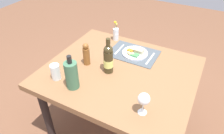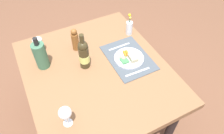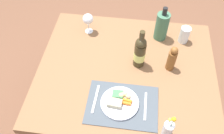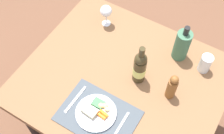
{
  "view_description": "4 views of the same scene",
  "coord_description": "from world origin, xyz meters",
  "px_view_note": "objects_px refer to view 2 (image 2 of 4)",
  "views": [
    {
      "loc": [
        -0.59,
        1.26,
        1.83
      ],
      "look_at": [
        0.03,
        0.09,
        0.84
      ],
      "focal_mm": 32.91,
      "sensor_mm": 36.0,
      "label": 1
    },
    {
      "loc": [
        -1.04,
        0.39,
        2.01
      ],
      "look_at": [
        -0.08,
        -0.1,
        0.82
      ],
      "focal_mm": 34.06,
      "sensor_mm": 36.0,
      "label": 2
    },
    {
      "loc": [
        0.04,
        -1.06,
        2.11
      ],
      "look_at": [
        -0.1,
        -0.06,
        0.84
      ],
      "focal_mm": 38.77,
      "sensor_mm": 36.0,
      "label": 3
    },
    {
      "loc": [
        0.43,
        -0.85,
        2.36
      ],
      "look_at": [
        -0.09,
        0.02,
        0.8
      ],
      "focal_mm": 47.02,
      "sensor_mm": 36.0,
      "label": 4
    }
  ],
  "objects_px": {
    "dinner_plate": "(129,58)",
    "fork": "(138,72)",
    "water_tumbler": "(39,46)",
    "dining_table": "(97,77)",
    "cooler_bottle": "(41,55)",
    "wine_bottle": "(84,54)",
    "flower_vase": "(129,28)",
    "wine_glass": "(65,113)",
    "pepper_mill": "(75,40)",
    "knife": "(119,47)"
  },
  "relations": [
    {
      "from": "fork",
      "to": "wine_bottle",
      "type": "relative_size",
      "value": 0.66
    },
    {
      "from": "dining_table",
      "to": "knife",
      "type": "relative_size",
      "value": 6.27
    },
    {
      "from": "knife",
      "to": "wine_glass",
      "type": "bearing_deg",
      "value": 127.03
    },
    {
      "from": "pepper_mill",
      "to": "wine_glass",
      "type": "bearing_deg",
      "value": 155.15
    },
    {
      "from": "fork",
      "to": "flower_vase",
      "type": "xyz_separation_m",
      "value": [
        0.45,
        -0.18,
        0.06
      ]
    },
    {
      "from": "pepper_mill",
      "to": "flower_vase",
      "type": "height_order",
      "value": "flower_vase"
    },
    {
      "from": "water_tumbler",
      "to": "flower_vase",
      "type": "height_order",
      "value": "flower_vase"
    },
    {
      "from": "dining_table",
      "to": "knife",
      "type": "xyz_separation_m",
      "value": [
        0.15,
        -0.28,
        0.09
      ]
    },
    {
      "from": "fork",
      "to": "water_tumbler",
      "type": "relative_size",
      "value": 1.6
    },
    {
      "from": "wine_bottle",
      "to": "pepper_mill",
      "type": "xyz_separation_m",
      "value": [
        0.22,
        -0.01,
        -0.03
      ]
    },
    {
      "from": "cooler_bottle",
      "to": "water_tumbler",
      "type": "relative_size",
      "value": 2.17
    },
    {
      "from": "dinner_plate",
      "to": "wine_glass",
      "type": "distance_m",
      "value": 0.72
    },
    {
      "from": "wine_glass",
      "to": "dinner_plate",
      "type": "bearing_deg",
      "value": -63.25
    },
    {
      "from": "dinner_plate",
      "to": "dining_table",
      "type": "bearing_deg",
      "value": 86.33
    },
    {
      "from": "fork",
      "to": "flower_vase",
      "type": "relative_size",
      "value": 0.99
    },
    {
      "from": "fork",
      "to": "pepper_mill",
      "type": "relative_size",
      "value": 1.01
    },
    {
      "from": "dinner_plate",
      "to": "wine_glass",
      "type": "xyz_separation_m",
      "value": [
        -0.32,
        0.63,
        0.11
      ]
    },
    {
      "from": "fork",
      "to": "wine_glass",
      "type": "xyz_separation_m",
      "value": [
        -0.16,
        0.62,
        0.12
      ]
    },
    {
      "from": "cooler_bottle",
      "to": "flower_vase",
      "type": "height_order",
      "value": "cooler_bottle"
    },
    {
      "from": "knife",
      "to": "fork",
      "type": "bearing_deg",
      "value": 177.82
    },
    {
      "from": "wine_bottle",
      "to": "pepper_mill",
      "type": "distance_m",
      "value": 0.22
    },
    {
      "from": "dinner_plate",
      "to": "fork",
      "type": "relative_size",
      "value": 1.16
    },
    {
      "from": "pepper_mill",
      "to": "wine_glass",
      "type": "xyz_separation_m",
      "value": [
        -0.64,
        0.3,
        0.03
      ]
    },
    {
      "from": "knife",
      "to": "wine_bottle",
      "type": "xyz_separation_m",
      "value": [
        -0.07,
        0.34,
        0.12
      ]
    },
    {
      "from": "cooler_bottle",
      "to": "wine_glass",
      "type": "bearing_deg",
      "value": -179.27
    },
    {
      "from": "fork",
      "to": "water_tumbler",
      "type": "height_order",
      "value": "water_tumbler"
    },
    {
      "from": "dining_table",
      "to": "knife",
      "type": "height_order",
      "value": "knife"
    },
    {
      "from": "fork",
      "to": "knife",
      "type": "bearing_deg",
      "value": 0.24
    },
    {
      "from": "pepper_mill",
      "to": "wine_bottle",
      "type": "bearing_deg",
      "value": 178.18
    },
    {
      "from": "fork",
      "to": "cooler_bottle",
      "type": "xyz_separation_m",
      "value": [
        0.4,
        0.63,
        0.11
      ]
    },
    {
      "from": "dining_table",
      "to": "wine_bottle",
      "type": "xyz_separation_m",
      "value": [
        0.08,
        0.06,
        0.21
      ]
    },
    {
      "from": "fork",
      "to": "wine_bottle",
      "type": "bearing_deg",
      "value": 54.78
    },
    {
      "from": "dining_table",
      "to": "flower_vase",
      "type": "height_order",
      "value": "flower_vase"
    },
    {
      "from": "dining_table",
      "to": "pepper_mill",
      "type": "relative_size",
      "value": 6.06
    },
    {
      "from": "dining_table",
      "to": "cooler_bottle",
      "type": "relative_size",
      "value": 4.41
    },
    {
      "from": "dinner_plate",
      "to": "flower_vase",
      "type": "height_order",
      "value": "flower_vase"
    },
    {
      "from": "fork",
      "to": "water_tumbler",
      "type": "bearing_deg",
      "value": 48.47
    },
    {
      "from": "water_tumbler",
      "to": "flower_vase",
      "type": "bearing_deg",
      "value": -99.73
    },
    {
      "from": "cooler_bottle",
      "to": "pepper_mill",
      "type": "distance_m",
      "value": 0.31
    },
    {
      "from": "water_tumbler",
      "to": "dinner_plate",
      "type": "bearing_deg",
      "value": -124.47
    },
    {
      "from": "fork",
      "to": "pepper_mill",
      "type": "height_order",
      "value": "pepper_mill"
    },
    {
      "from": "cooler_bottle",
      "to": "water_tumbler",
      "type": "height_order",
      "value": "cooler_bottle"
    },
    {
      "from": "knife",
      "to": "water_tumbler",
      "type": "relative_size",
      "value": 1.52
    },
    {
      "from": "pepper_mill",
      "to": "flower_vase",
      "type": "distance_m",
      "value": 0.51
    },
    {
      "from": "water_tumbler",
      "to": "wine_bottle",
      "type": "bearing_deg",
      "value": -139.8
    },
    {
      "from": "dinner_plate",
      "to": "wine_bottle",
      "type": "xyz_separation_m",
      "value": [
        0.1,
        0.34,
        0.11
      ]
    },
    {
      "from": "fork",
      "to": "dinner_plate",
      "type": "bearing_deg",
      "value": -1.52
    },
    {
      "from": "dinner_plate",
      "to": "cooler_bottle",
      "type": "relative_size",
      "value": 0.85
    },
    {
      "from": "pepper_mill",
      "to": "knife",
      "type": "bearing_deg",
      "value": -114.77
    },
    {
      "from": "dining_table",
      "to": "dinner_plate",
      "type": "xyz_separation_m",
      "value": [
        -0.02,
        -0.28,
        0.1
      ]
    }
  ]
}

